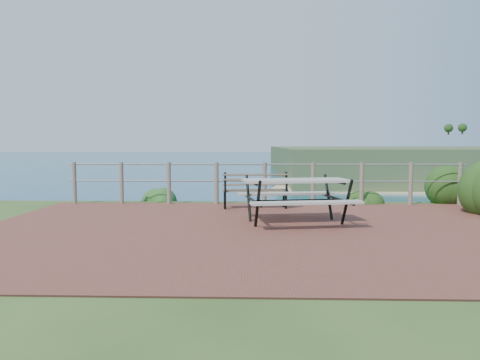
% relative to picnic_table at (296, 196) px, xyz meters
% --- Properties ---
extents(ground, '(10.00, 7.00, 0.12)m').
position_rel_picnic_table_xyz_m(ground, '(-0.51, -0.67, -0.51)').
color(ground, brown).
rests_on(ground, ground).
extents(ocean, '(1200.00, 1200.00, 0.00)m').
position_rel_picnic_table_xyz_m(ocean, '(-0.51, 199.33, -0.51)').
color(ocean, '#135D72').
rests_on(ocean, ground).
extents(safety_railing, '(9.40, 0.10, 1.00)m').
position_rel_picnic_table_xyz_m(safety_railing, '(-0.51, 2.68, 0.06)').
color(safety_railing, '#6B5B4C').
rests_on(safety_railing, ground).
extents(picnic_table, '(1.99, 1.62, 0.80)m').
position_rel_picnic_table_xyz_m(picnic_table, '(0.00, 0.00, 0.00)').
color(picnic_table, '#A29E91').
rests_on(picnic_table, ground).
extents(park_bench, '(1.49, 0.51, 0.82)m').
position_rel_picnic_table_xyz_m(park_bench, '(-0.74, 1.96, 0.04)').
color(park_bench, brown).
rests_on(park_bench, ground).
extents(shrub_right_edge, '(1.10, 1.10, 1.57)m').
position_rel_picnic_table_xyz_m(shrub_right_edge, '(4.25, 2.98, -0.51)').
color(shrub_right_edge, '#214114').
rests_on(shrub_right_edge, ground).
extents(shrub_lip_west, '(0.82, 0.82, 0.58)m').
position_rel_picnic_table_xyz_m(shrub_lip_west, '(-3.28, 3.48, -0.51)').
color(shrub_lip_west, '#1F501E').
rests_on(shrub_lip_west, ground).
extents(shrub_lip_east, '(0.73, 0.73, 0.46)m').
position_rel_picnic_table_xyz_m(shrub_lip_east, '(1.92, 3.05, -0.51)').
color(shrub_lip_east, '#214114').
rests_on(shrub_lip_east, ground).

